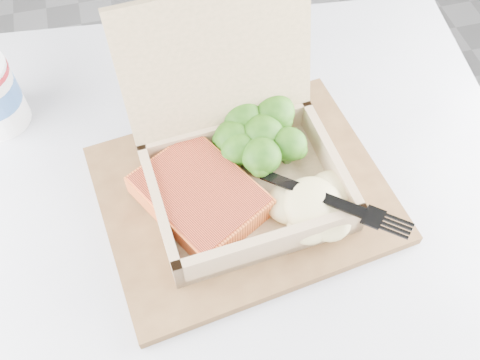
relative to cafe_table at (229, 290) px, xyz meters
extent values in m
cylinder|color=black|center=(0.00, 0.00, -0.19)|extent=(0.07, 0.07, 0.67)
cube|color=silver|center=(0.00, 0.00, 0.16)|extent=(0.79, 0.79, 0.03)
cube|color=brown|center=(0.03, 0.04, 0.19)|extent=(0.34, 0.29, 0.01)
cube|color=tan|center=(0.03, 0.03, 0.20)|extent=(0.22, 0.17, 0.01)
cube|color=tan|center=(-0.07, 0.02, 0.21)|extent=(0.02, 0.16, 0.04)
cube|color=tan|center=(0.13, 0.03, 0.21)|extent=(0.02, 0.16, 0.04)
cube|color=tan|center=(0.04, -0.05, 0.21)|extent=(0.20, 0.03, 0.04)
cube|color=tan|center=(0.03, 0.10, 0.21)|extent=(0.20, 0.03, 0.04)
cube|color=tan|center=(0.02, 0.13, 0.31)|extent=(0.21, 0.06, 0.16)
cube|color=orange|center=(-0.02, 0.03, 0.22)|extent=(0.15, 0.16, 0.03)
ellipsoid|color=beige|center=(0.09, -0.02, 0.22)|extent=(0.11, 0.09, 0.04)
cube|color=black|center=(0.05, 0.03, 0.24)|extent=(0.09, 0.09, 0.02)
cube|color=black|center=(0.11, -0.03, 0.24)|extent=(0.05, 0.05, 0.01)
cube|color=white|center=(0.04, 0.21, 0.18)|extent=(0.08, 0.14, 0.00)
camera|label=1|loc=(-0.05, -0.27, 0.70)|focal=40.00mm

